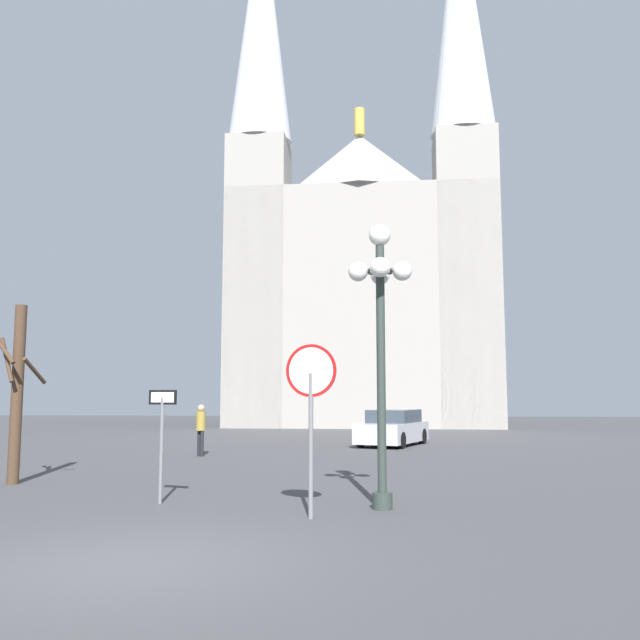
{
  "coord_description": "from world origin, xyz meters",
  "views": [
    {
      "loc": [
        3.05,
        -8.08,
        2.01
      ],
      "look_at": [
        0.61,
        20.08,
        5.21
      ],
      "focal_mm": 37.72,
      "sensor_mm": 36.0,
      "label": 1
    }
  ],
  "objects_px": {
    "stop_sign": "(311,393)",
    "cathedral": "(363,270)",
    "parked_car_near_silver": "(393,428)",
    "pedestrian_walking": "(201,425)",
    "one_way_arrow_sign": "(162,430)",
    "street_lamp": "(381,315)",
    "bare_tree": "(17,390)"
  },
  "relations": [
    {
      "from": "one_way_arrow_sign",
      "to": "street_lamp",
      "type": "distance_m",
      "value": 4.68
    },
    {
      "from": "stop_sign",
      "to": "pedestrian_walking",
      "type": "relative_size",
      "value": 1.67
    },
    {
      "from": "parked_car_near_silver",
      "to": "pedestrian_walking",
      "type": "xyz_separation_m",
      "value": [
        -6.55,
        -5.56,
        0.36
      ]
    },
    {
      "from": "cathedral",
      "to": "bare_tree",
      "type": "distance_m",
      "value": 33.96
    },
    {
      "from": "cathedral",
      "to": "parked_car_near_silver",
      "type": "relative_size",
      "value": 8.07
    },
    {
      "from": "street_lamp",
      "to": "parked_car_near_silver",
      "type": "distance_m",
      "value": 15.92
    },
    {
      "from": "one_way_arrow_sign",
      "to": "bare_tree",
      "type": "bearing_deg",
      "value": 150.33
    },
    {
      "from": "one_way_arrow_sign",
      "to": "bare_tree",
      "type": "distance_m",
      "value": 4.99
    },
    {
      "from": "bare_tree",
      "to": "pedestrian_walking",
      "type": "height_order",
      "value": "bare_tree"
    },
    {
      "from": "cathedral",
      "to": "bare_tree",
      "type": "xyz_separation_m",
      "value": [
        -7.36,
        -31.97,
        -8.79
      ]
    },
    {
      "from": "one_way_arrow_sign",
      "to": "parked_car_near_silver",
      "type": "height_order",
      "value": "one_way_arrow_sign"
    },
    {
      "from": "cathedral",
      "to": "bare_tree",
      "type": "height_order",
      "value": "cathedral"
    },
    {
      "from": "stop_sign",
      "to": "cathedral",
      "type": "bearing_deg",
      "value": 89.83
    },
    {
      "from": "cathedral",
      "to": "street_lamp",
      "type": "bearing_deg",
      "value": -88.22
    },
    {
      "from": "one_way_arrow_sign",
      "to": "pedestrian_walking",
      "type": "distance_m",
      "value": 10.02
    },
    {
      "from": "cathedral",
      "to": "pedestrian_walking",
      "type": "bearing_deg",
      "value": -101.4
    },
    {
      "from": "stop_sign",
      "to": "parked_car_near_silver",
      "type": "distance_m",
      "value": 16.85
    },
    {
      "from": "bare_tree",
      "to": "one_way_arrow_sign",
      "type": "bearing_deg",
      "value": -29.67
    },
    {
      "from": "stop_sign",
      "to": "parked_car_near_silver",
      "type": "xyz_separation_m",
      "value": [
        1.71,
        16.71,
        -1.37
      ]
    },
    {
      "from": "one_way_arrow_sign",
      "to": "bare_tree",
      "type": "height_order",
      "value": "bare_tree"
    },
    {
      "from": "cathedral",
      "to": "pedestrian_walking",
      "type": "height_order",
      "value": "cathedral"
    },
    {
      "from": "parked_car_near_silver",
      "to": "pedestrian_walking",
      "type": "bearing_deg",
      "value": -139.71
    },
    {
      "from": "street_lamp",
      "to": "pedestrian_walking",
      "type": "distance_m",
      "value": 12.02
    },
    {
      "from": "one_way_arrow_sign",
      "to": "street_lamp",
      "type": "bearing_deg",
      "value": -3.7
    },
    {
      "from": "street_lamp",
      "to": "pedestrian_walking",
      "type": "relative_size",
      "value": 3.02
    },
    {
      "from": "cathedral",
      "to": "pedestrian_walking",
      "type": "xyz_separation_m",
      "value": [
        -4.95,
        -24.57,
        -9.89
      ]
    },
    {
      "from": "cathedral",
      "to": "stop_sign",
      "type": "bearing_deg",
      "value": -90.17
    },
    {
      "from": "stop_sign",
      "to": "parked_car_near_silver",
      "type": "bearing_deg",
      "value": 84.17
    },
    {
      "from": "cathedral",
      "to": "pedestrian_walking",
      "type": "distance_m",
      "value": 26.94
    },
    {
      "from": "stop_sign",
      "to": "one_way_arrow_sign",
      "type": "xyz_separation_m",
      "value": [
        -2.98,
        1.31,
        -0.69
      ]
    },
    {
      "from": "street_lamp",
      "to": "bare_tree",
      "type": "height_order",
      "value": "street_lamp"
    },
    {
      "from": "one_way_arrow_sign",
      "to": "stop_sign",
      "type": "bearing_deg",
      "value": -23.8
    }
  ]
}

